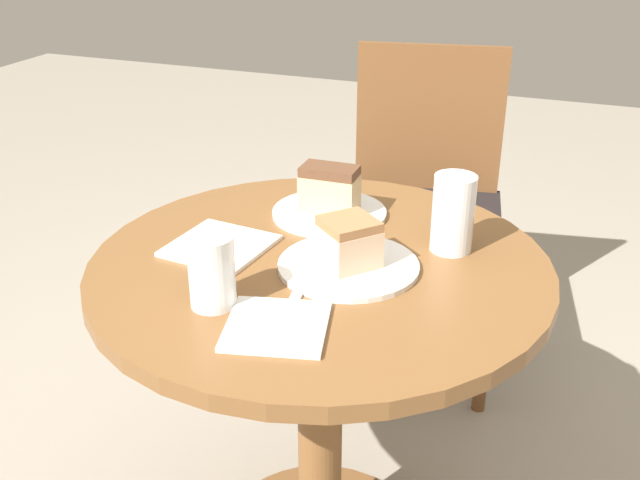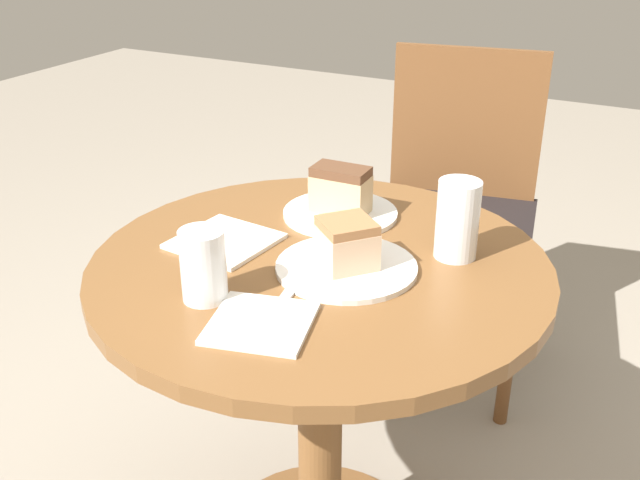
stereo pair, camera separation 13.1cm
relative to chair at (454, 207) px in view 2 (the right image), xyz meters
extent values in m
cylinder|color=brown|center=(0.01, -0.83, -0.14)|extent=(0.09, 0.09, 0.65)
cylinder|color=brown|center=(0.01, -0.83, 0.20)|extent=(0.82, 0.82, 0.03)
cylinder|color=brown|center=(-0.15, -0.31, -0.26)|extent=(0.04, 0.04, 0.45)
cylinder|color=brown|center=(0.25, -0.24, -0.26)|extent=(0.04, 0.04, 0.45)
cylinder|color=brown|center=(-0.22, 0.10, -0.26)|extent=(0.04, 0.04, 0.45)
cylinder|color=brown|center=(0.18, 0.17, -0.26)|extent=(0.04, 0.04, 0.45)
cube|color=black|center=(0.01, -0.07, -0.02)|extent=(0.52, 0.52, 0.03)
cube|color=brown|center=(-0.03, 0.14, 0.20)|extent=(0.42, 0.09, 0.43)
cylinder|color=silver|center=(0.07, -0.85, 0.22)|extent=(0.25, 0.25, 0.01)
cylinder|color=silver|center=(-0.04, -0.64, 0.22)|extent=(0.23, 0.23, 0.01)
cube|color=beige|center=(0.07, -0.85, 0.26)|extent=(0.12, 0.12, 0.07)
cube|color=#9E6B42|center=(0.07, -0.85, 0.30)|extent=(0.12, 0.12, 0.02)
cube|color=tan|center=(-0.04, -0.64, 0.26)|extent=(0.11, 0.07, 0.07)
cube|color=brown|center=(-0.04, -0.64, 0.31)|extent=(0.11, 0.07, 0.02)
cylinder|color=beige|center=(-0.09, -1.04, 0.25)|extent=(0.06, 0.06, 0.07)
cylinder|color=white|center=(-0.09, -1.04, 0.28)|extent=(0.07, 0.07, 0.12)
cylinder|color=silver|center=(0.22, -0.71, 0.27)|extent=(0.07, 0.07, 0.11)
cylinder|color=white|center=(0.22, -0.71, 0.29)|extent=(0.08, 0.08, 0.14)
cube|color=silver|center=(-0.18, -0.85, 0.22)|extent=(0.18, 0.18, 0.01)
cube|color=silver|center=(0.02, -0.99, 0.22)|extent=(0.04, 0.15, 0.00)
cube|color=silver|center=(0.03, -1.07, 0.22)|extent=(0.18, 0.18, 0.01)
camera|label=1|loc=(0.44, -1.94, 0.82)|focal=42.00mm
camera|label=2|loc=(0.55, -1.88, 0.82)|focal=42.00mm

